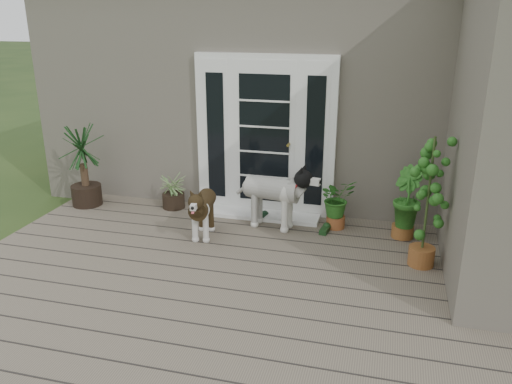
# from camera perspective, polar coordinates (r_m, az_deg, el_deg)

# --- Properties ---
(deck) EXTENTS (6.20, 4.60, 0.12)m
(deck) POSITION_cam_1_polar(r_m,az_deg,el_deg) (5.34, -2.70, -11.30)
(deck) COLOR #6B5B4C
(deck) RESTS_ON ground
(house_main) EXTENTS (7.40, 4.00, 3.10)m
(house_main) POSITION_cam_1_polar(r_m,az_deg,el_deg) (8.82, 5.53, 11.28)
(house_main) COLOR #665E54
(house_main) RESTS_ON ground
(door_unit) EXTENTS (1.90, 0.14, 2.15)m
(door_unit) POSITION_cam_1_polar(r_m,az_deg,el_deg) (6.95, 0.99, 6.18)
(door_unit) COLOR white
(door_unit) RESTS_ON deck
(door_step) EXTENTS (1.60, 0.40, 0.05)m
(door_step) POSITION_cam_1_polar(r_m,az_deg,el_deg) (7.08, 0.56, -2.48)
(door_step) COLOR white
(door_step) RESTS_ON deck
(brindle_dog) EXTENTS (0.42, 0.78, 0.62)m
(brindle_dog) POSITION_cam_1_polar(r_m,az_deg,el_deg) (6.39, -5.88, -2.32)
(brindle_dog) COLOR #392914
(brindle_dog) RESTS_ON deck
(white_dog) EXTENTS (0.97, 0.54, 0.77)m
(white_dog) POSITION_cam_1_polar(r_m,az_deg,el_deg) (6.60, 1.82, -0.82)
(white_dog) COLOR silver
(white_dog) RESTS_ON deck
(spider_plant) EXTENTS (0.59, 0.59, 0.56)m
(spider_plant) POSITION_cam_1_polar(r_m,az_deg,el_deg) (7.39, -9.16, 0.34)
(spider_plant) COLOR #749159
(spider_plant) RESTS_ON deck
(yucca) EXTENTS (1.04, 1.04, 1.16)m
(yucca) POSITION_cam_1_polar(r_m,az_deg,el_deg) (7.72, -18.53, 2.73)
(yucca) COLOR black
(yucca) RESTS_ON deck
(herb_a) EXTENTS (0.64, 0.64, 0.58)m
(herb_a) POSITION_cam_1_polar(r_m,az_deg,el_deg) (6.70, 8.87, -1.60)
(herb_a) COLOR #174D16
(herb_a) RESTS_ON deck
(herb_b) EXTENTS (0.58, 0.58, 0.68)m
(herb_b) POSITION_cam_1_polar(r_m,az_deg,el_deg) (6.57, 16.09, -2.11)
(herb_b) COLOR #1E4E16
(herb_b) RESTS_ON deck
(herb_c) EXTENTS (0.38, 0.38, 0.59)m
(herb_c) POSITION_cam_1_polar(r_m,az_deg,el_deg) (6.87, 21.88, -2.23)
(herb_c) COLOR #1F5C1A
(herb_c) RESTS_ON deck
(sapling) EXTENTS (0.48, 0.48, 1.51)m
(sapling) POSITION_cam_1_polar(r_m,az_deg,el_deg) (5.77, 18.45, -0.96)
(sapling) COLOR #1B5F1F
(sapling) RESTS_ON deck
(clog_left) EXTENTS (0.16, 0.27, 0.08)m
(clog_left) POSITION_cam_1_polar(r_m,az_deg,el_deg) (6.97, 0.73, -2.72)
(clog_left) COLOR black
(clog_left) RESTS_ON deck
(clog_right) EXTENTS (0.17, 0.29, 0.08)m
(clog_right) POSITION_cam_1_polar(r_m,az_deg,el_deg) (6.63, 7.63, -4.09)
(clog_right) COLOR #153615
(clog_right) RESTS_ON deck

